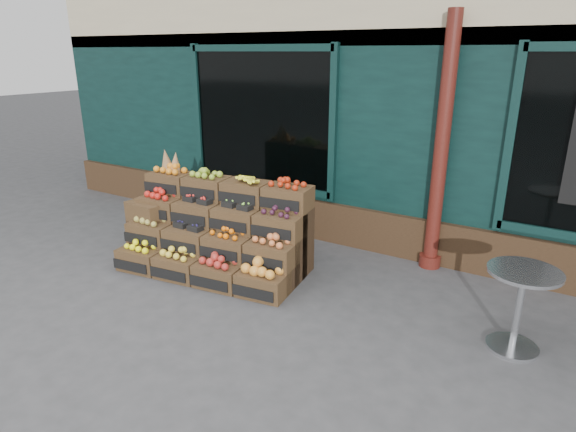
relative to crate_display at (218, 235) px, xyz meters
The scene contains 6 objects.
ground 1.39m from the crate_display, 24.99° to the right, with size 60.00×60.00×0.00m, color #3C3C3E.
shop_facade 5.09m from the crate_display, 75.28° to the left, with size 12.00×6.24×4.80m.
crate_display is the anchor object (origin of this frame).
spare_crates 1.03m from the crate_display, 166.31° to the right, with size 0.56×0.41×0.81m.
bistro_table 3.62m from the crate_display, ahead, with size 0.66×0.66×0.83m.
shopkeeper 2.26m from the crate_display, 110.62° to the left, with size 0.68×0.44×1.85m, color #19571F.
Camera 1 is at (2.68, -3.97, 2.73)m, focal length 30.00 mm.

